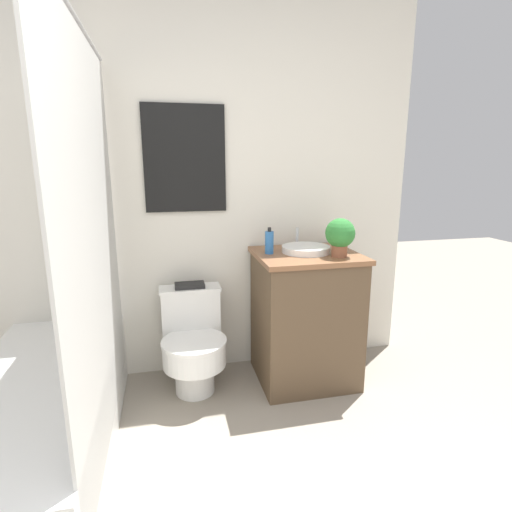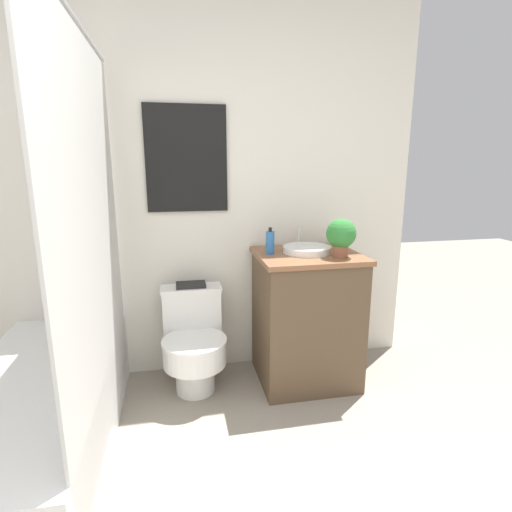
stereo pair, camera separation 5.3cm
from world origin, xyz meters
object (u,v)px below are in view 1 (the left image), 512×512
object	(u,v)px
soap_bottle	(269,242)
book_on_tank	(190,285)
potted_plant	(340,235)
toilet	(193,342)
sink	(306,249)

from	to	relation	value
soap_bottle	book_on_tank	xyz separation A→B (m)	(-0.49, 0.14, -0.29)
potted_plant	toilet	bearing A→B (deg)	168.98
book_on_tank	potted_plant	bearing A→B (deg)	-19.05
toilet	book_on_tank	distance (m)	0.36
sink	potted_plant	distance (m)	0.25
toilet	soap_bottle	distance (m)	0.79
book_on_tank	toilet	bearing A→B (deg)	-90.00
sink	toilet	bearing A→B (deg)	178.64
toilet	soap_bottle	world-z (taller)	soap_bottle
toilet	book_on_tank	bearing A→B (deg)	90.00
sink	book_on_tank	distance (m)	0.78
toilet	potted_plant	size ratio (longest dim) A/B	2.73
potted_plant	book_on_tank	bearing A→B (deg)	160.95
toilet	sink	bearing A→B (deg)	-1.36
soap_bottle	potted_plant	world-z (taller)	potted_plant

